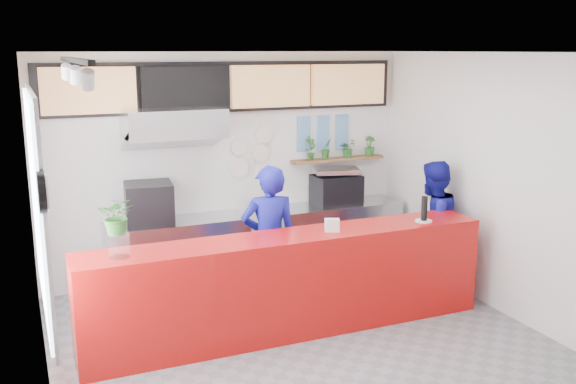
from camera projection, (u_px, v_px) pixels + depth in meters
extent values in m
plane|color=slate|center=(306.00, 347.00, 6.68)|extent=(5.00, 5.00, 0.00)
plane|color=silver|center=(308.00, 52.00, 6.03)|extent=(5.00, 5.00, 0.00)
plane|color=white|center=(228.00, 166.00, 8.60)|extent=(5.00, 0.00, 5.00)
plane|color=white|center=(37.00, 235.00, 5.39)|extent=(0.00, 5.00, 5.00)
plane|color=white|center=(505.00, 186.00, 7.31)|extent=(0.00, 5.00, 5.00)
cube|color=#A90E0C|center=(290.00, 284.00, 6.92)|extent=(4.50, 0.60, 1.10)
cube|color=beige|center=(227.00, 83.00, 8.35)|extent=(5.00, 0.02, 0.80)
cube|color=#B2B5BA|center=(178.00, 254.00, 8.25)|extent=(1.80, 0.60, 0.90)
cube|color=black|center=(149.00, 203.00, 7.96)|extent=(0.63, 0.63, 0.51)
cube|color=#B2B5BA|center=(174.00, 123.00, 7.83)|extent=(1.20, 0.70, 0.35)
cube|color=#B2B5BA|center=(174.00, 139.00, 7.88)|extent=(1.20, 0.69, 0.31)
cube|color=#B2B5BA|center=(337.00, 234.00, 9.13)|extent=(1.80, 0.60, 0.90)
cube|color=black|center=(336.00, 190.00, 8.98)|extent=(0.64, 0.46, 0.41)
cube|color=#A5A7AC|center=(336.00, 171.00, 8.92)|extent=(0.71, 0.58, 0.06)
cube|color=brown|center=(338.00, 159.00, 9.12)|extent=(1.40, 0.18, 0.04)
cube|color=tan|center=(89.00, 91.00, 7.59)|extent=(1.10, 0.10, 0.55)
cube|color=black|center=(185.00, 88.00, 8.03)|extent=(1.10, 0.10, 0.55)
cube|color=tan|center=(271.00, 86.00, 8.48)|extent=(1.10, 0.10, 0.55)
cube|color=tan|center=(348.00, 84.00, 8.92)|extent=(1.10, 0.10, 0.55)
cube|color=black|center=(228.00, 87.00, 8.33)|extent=(4.80, 0.04, 0.65)
cube|color=silver|center=(37.00, 204.00, 5.63)|extent=(0.04, 2.20, 1.90)
cube|color=#B2B5BA|center=(40.00, 204.00, 5.64)|extent=(0.03, 2.30, 2.00)
cylinder|color=black|center=(42.00, 192.00, 4.48)|extent=(0.05, 0.30, 0.30)
cylinder|color=white|center=(46.00, 192.00, 4.49)|extent=(0.02, 0.26, 0.26)
cube|color=black|center=(74.00, 60.00, 5.23)|extent=(0.05, 2.40, 0.04)
cylinder|color=silver|center=(239.00, 147.00, 8.57)|extent=(0.24, 0.03, 0.24)
cylinder|color=silver|center=(260.00, 153.00, 8.71)|extent=(0.24, 0.03, 0.24)
cylinder|color=silver|center=(240.00, 169.00, 8.64)|extent=(0.24, 0.03, 0.24)
cylinder|color=silver|center=(264.00, 135.00, 8.67)|extent=(0.24, 0.03, 0.24)
cube|color=#598CBF|center=(304.00, 125.00, 8.89)|extent=(0.20, 0.02, 0.25)
cube|color=#598CBF|center=(323.00, 124.00, 9.01)|extent=(0.20, 0.02, 0.25)
cube|color=#598CBF|center=(342.00, 123.00, 9.12)|extent=(0.20, 0.02, 0.25)
cube|color=#598CBF|center=(304.00, 143.00, 8.95)|extent=(0.20, 0.02, 0.25)
cube|color=#598CBF|center=(323.00, 142.00, 9.06)|extent=(0.20, 0.02, 0.25)
cube|color=#598CBF|center=(342.00, 141.00, 9.18)|extent=(0.20, 0.02, 0.25)
imported|color=navy|center=(269.00, 241.00, 7.33)|extent=(0.72, 0.54, 1.77)
imported|color=navy|center=(431.00, 226.00, 8.12)|extent=(0.96, 0.84, 1.67)
imported|color=#265E21|center=(311.00, 148.00, 8.92)|extent=(0.20, 0.17, 0.33)
imported|color=#265E21|center=(326.00, 149.00, 9.01)|extent=(0.19, 0.17, 0.28)
imported|color=#265E21|center=(348.00, 148.00, 9.15)|extent=(0.29, 0.27, 0.26)
imported|color=#265E21|center=(370.00, 146.00, 9.28)|extent=(0.17, 0.15, 0.28)
cylinder|color=silver|center=(119.00, 245.00, 6.06)|extent=(0.26, 0.26, 0.25)
imported|color=#265E21|center=(117.00, 216.00, 6.00)|extent=(0.39, 0.36, 0.37)
cube|color=silver|center=(332.00, 225.00, 6.93)|extent=(0.18, 0.15, 0.14)
cylinder|color=silver|center=(424.00, 221.00, 7.34)|extent=(0.24, 0.24, 0.01)
cylinder|color=black|center=(424.00, 208.00, 7.31)|extent=(0.08, 0.08, 0.28)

